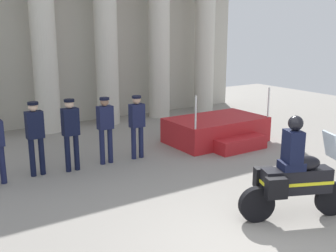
{
  "coord_description": "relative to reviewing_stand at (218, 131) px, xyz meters",
  "views": [
    {
      "loc": [
        -4.21,
        -3.88,
        3.34
      ],
      "look_at": [
        0.14,
        2.84,
        1.4
      ],
      "focal_mm": 43.08,
      "sensor_mm": 36.0,
      "label": 1
    }
  ],
  "objects": [
    {
      "name": "colonnade_backdrop",
      "position": [
        -2.77,
        4.56,
        2.92
      ],
      "size": [
        14.63,
        1.64,
        6.21
      ],
      "color": "beige",
      "rests_on": "ground_plane"
    },
    {
      "name": "motorcycle_with_rider",
      "position": [
        -2.12,
        -4.6,
        0.44
      ],
      "size": [
        1.97,
        1.04,
        1.9
      ],
      "rotation": [
        0.0,
        0.0,
        -0.4
      ],
      "color": "black",
      "rests_on": "ground_plane"
    },
    {
      "name": "officer_in_row_4",
      "position": [
        -2.76,
        -0.04,
        0.63
      ],
      "size": [
        0.39,
        0.24,
        1.67
      ],
      "rotation": [
        0.0,
        0.0,
        3.18
      ],
      "color": "#191E42",
      "rests_on": "ground_plane"
    },
    {
      "name": "reviewing_stand",
      "position": [
        0.0,
        0.0,
        0.0
      ],
      "size": [
        2.87,
        2.22,
        1.64
      ],
      "color": "#B21E23",
      "rests_on": "ground_plane"
    },
    {
      "name": "officer_in_row_2",
      "position": [
        -4.54,
        -0.05,
        0.67
      ],
      "size": [
        0.39,
        0.24,
        1.75
      ],
      "rotation": [
        0.0,
        0.0,
        3.18
      ],
      "color": "black",
      "rests_on": "ground_plane"
    },
    {
      "name": "officer_in_row_3",
      "position": [
        -3.62,
        0.01,
        0.65
      ],
      "size": [
        0.39,
        0.24,
        1.69
      ],
      "rotation": [
        0.0,
        0.0,
        3.18
      ],
      "color": "#191E42",
      "rests_on": "ground_plane"
    },
    {
      "name": "officer_in_row_1",
      "position": [
        -5.33,
        0.09,
        0.67
      ],
      "size": [
        0.39,
        0.24,
        1.74
      ],
      "rotation": [
        0.0,
        0.0,
        3.18
      ],
      "color": "black",
      "rests_on": "ground_plane"
    },
    {
      "name": "ground_plane",
      "position": [
        -3.4,
        -5.14,
        -0.36
      ],
      "size": [
        28.0,
        28.0,
        0.0
      ],
      "primitive_type": "plane",
      "color": "gray"
    }
  ]
}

